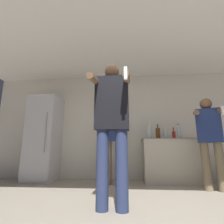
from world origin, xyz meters
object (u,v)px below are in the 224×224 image
Objects in this scene: bottle_amber_bourbon at (158,133)px; person_woman_foreground at (112,123)px; person_spectator_back at (113,131)px; bottle_tall_gin at (150,133)px; bottle_short_whiskey at (174,134)px; bottle_brown_liquor at (166,134)px; refrigerator at (44,138)px; person_man_side at (210,136)px; bottle_clear_vodka at (179,132)px.

bottle_amber_bourbon is 0.18× the size of person_woman_foreground.
bottle_tall_gin is at bearing 17.16° from person_spectator_back.
person_spectator_back is at bearing -169.40° from bottle_short_whiskey.
person_spectator_back is at bearing -167.81° from bottle_brown_liquor.
person_woman_foreground is (-0.85, -1.77, -0.04)m from bottle_amber_bourbon.
bottle_amber_bourbon is at bearing 14.14° from person_spectator_back.
person_woman_foreground is (-1.01, -1.77, -0.02)m from bottle_brown_liquor.
refrigerator is at bearing 179.13° from bottle_amber_bourbon.
bottle_brown_liquor is 0.18× the size of person_man_side.
person_woman_foreground is (-1.29, -1.77, -0.06)m from bottle_clear_vodka.
bottle_tall_gin is at bearing -0.93° from refrigerator.
bottle_short_whiskey is 0.16× the size of person_man_side.
bottle_brown_liquor is at bearing 60.39° from person_woman_foreground.
bottle_clear_vodka is 0.20× the size of person_man_side.
bottle_tall_gin is 0.18m from bottle_amber_bourbon.
bottle_tall_gin is 0.20× the size of person_woman_foreground.
bottle_short_whiskey is 0.15× the size of person_woman_foreground.
bottle_clear_vodka is at bearing 117.26° from person_man_side.
person_man_side is 1.80m from person_spectator_back.
bottle_tall_gin is 1.90m from person_woman_foreground.
bottle_short_whiskey is 0.79m from person_man_side.
bottle_short_whiskey is at bearing 0.00° from bottle_brown_liquor.
person_spectator_back is (-1.41, -0.24, 0.02)m from bottle_clear_vodka.
bottle_clear_vodka is 0.19× the size of person_woman_foreground.
refrigerator reaches higher than bottle_clear_vodka.
bottle_amber_bourbon is 0.33m from bottle_short_whiskey.
person_woman_foreground is 1.98m from person_man_side.
bottle_brown_liquor is at bearing 12.19° from person_spectator_back.
bottle_tall_gin is 1.25× the size of bottle_brown_liquor.
bottle_brown_liquor is at bearing 0.00° from bottle_tall_gin.
person_spectator_back is (-1.74, 0.41, 0.16)m from person_man_side.
bottle_short_whiskey is at bearing 56.35° from person_woman_foreground.
bottle_amber_bourbon is 0.20× the size of person_man_side.
bottle_clear_vodka reaches higher than bottle_amber_bourbon.
bottle_short_whiskey is (0.51, 0.00, -0.04)m from bottle_tall_gin.
bottle_amber_bourbon is at bearing 0.00° from bottle_tall_gin.
person_woman_foreground is at bearing -46.13° from refrigerator.
refrigerator is 2.75m from bottle_brown_liquor.
refrigerator is at bearing 179.26° from bottle_clear_vodka.
refrigerator is 1.08× the size of person_woman_foreground.
bottle_tall_gin reaches higher than bottle_short_whiskey.
refrigerator reaches higher than bottle_tall_gin.
person_man_side is (0.34, -0.65, -0.14)m from bottle_clear_vodka.
person_woman_foreground is (1.74, -1.81, 0.04)m from refrigerator.
bottle_tall_gin is at bearing 69.28° from person_woman_foreground.
refrigerator is 3.04m from bottle_clear_vodka.
person_spectator_back is at bearing 166.81° from person_man_side.
person_woman_foreground is (-0.67, -1.77, -0.05)m from bottle_tall_gin.
bottle_brown_liquor is 1.08× the size of bottle_short_whiskey.
person_woman_foreground is (-1.18, -1.77, -0.01)m from bottle_short_whiskey.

